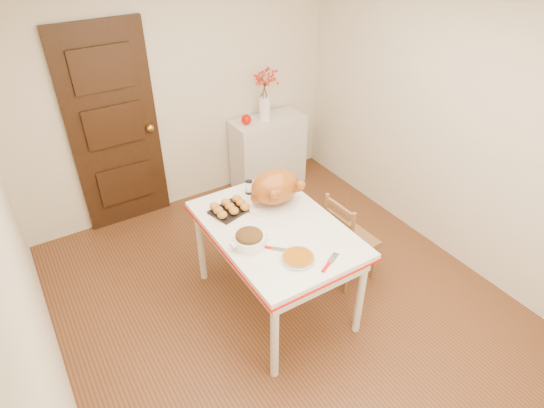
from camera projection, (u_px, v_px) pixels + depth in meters
floor at (284, 304)px, 3.99m from camera, size 3.50×4.00×0.00m
wall_back at (178, 94)px, 4.68m from camera, size 3.50×0.00×2.50m
wall_left at (20, 271)px, 2.52m from camera, size 0.00×4.00×2.50m
wall_right at (452, 126)px, 4.05m from camera, size 0.00×4.00×2.50m
door_back at (114, 131)px, 4.48m from camera, size 0.85×0.06×2.06m
sideboard at (268, 152)px, 5.41m from camera, size 0.84×0.37×0.84m
kitchen_table at (275, 266)px, 3.78m from camera, size 0.94×1.38×0.83m
chair_oak at (351, 238)px, 4.05m from camera, size 0.40×0.40×0.87m
berry_vase at (265, 96)px, 4.99m from camera, size 0.28×0.28×0.55m
apple at (246, 119)px, 5.01m from camera, size 0.11×0.11×0.11m
turkey_platter at (275, 189)px, 3.71m from camera, size 0.58×0.51×0.30m
pumpkin_pie at (298, 257)px, 3.22m from camera, size 0.29×0.29×0.05m
stuffing_dish at (249, 239)px, 3.33m from camera, size 0.36×0.33×0.12m
rolls_tray at (230, 207)px, 3.69m from camera, size 0.34×0.30×0.08m
pie_server at (330, 262)px, 3.20m from camera, size 0.23×0.16×0.01m
carving_knife at (275, 248)px, 3.32m from camera, size 0.21×0.22×0.01m
drinking_glass at (249, 187)px, 3.91m from camera, size 0.08×0.08×0.12m
shaker_pair at (271, 180)px, 4.03m from camera, size 0.08×0.04×0.08m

